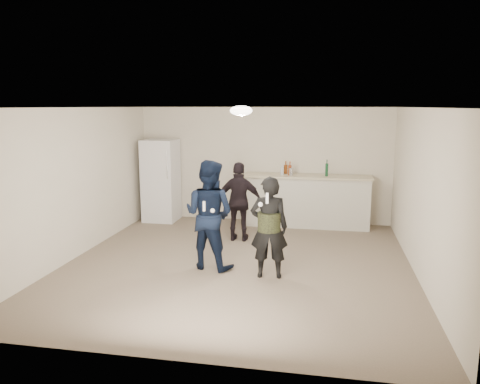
% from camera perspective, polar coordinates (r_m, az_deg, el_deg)
% --- Properties ---
extents(floor, '(6.00, 6.00, 0.00)m').
position_cam_1_polar(floor, '(7.68, -0.28, -8.74)').
color(floor, '#6B5B4C').
rests_on(floor, ground).
extents(ceiling, '(6.00, 6.00, 0.00)m').
position_cam_1_polar(ceiling, '(7.25, -0.30, 10.27)').
color(ceiling, silver).
rests_on(ceiling, wall_back).
extents(wall_back, '(6.00, 0.00, 6.00)m').
position_cam_1_polar(wall_back, '(10.29, 2.88, 3.33)').
color(wall_back, beige).
rests_on(wall_back, floor).
extents(wall_front, '(6.00, 0.00, 6.00)m').
position_cam_1_polar(wall_front, '(4.52, -7.54, -6.00)').
color(wall_front, beige).
rests_on(wall_front, floor).
extents(wall_left, '(0.00, 6.00, 6.00)m').
position_cam_1_polar(wall_left, '(8.32, -19.22, 1.07)').
color(wall_left, beige).
rests_on(wall_left, floor).
extents(wall_right, '(0.00, 6.00, 6.00)m').
position_cam_1_polar(wall_right, '(7.36, 21.23, -0.23)').
color(wall_right, beige).
rests_on(wall_right, floor).
extents(counter, '(2.60, 0.56, 1.05)m').
position_cam_1_polar(counter, '(10.00, 8.08, -1.18)').
color(counter, beige).
rests_on(counter, floor).
extents(counter_top, '(2.68, 0.64, 0.04)m').
position_cam_1_polar(counter_top, '(9.90, 8.16, 1.91)').
color(counter_top, beige).
rests_on(counter_top, counter).
extents(fridge, '(0.70, 0.70, 1.80)m').
position_cam_1_polar(fridge, '(10.49, -9.60, 1.41)').
color(fridge, white).
rests_on(fridge, floor).
extents(fridge_handle, '(0.02, 0.02, 0.60)m').
position_cam_1_polar(fridge_handle, '(10.00, -8.89, 3.30)').
color(fridge_handle, silver).
rests_on(fridge_handle, fridge).
extents(ceiling_dome, '(0.36, 0.36, 0.16)m').
position_cam_1_polar(ceiling_dome, '(7.54, 0.14, 9.89)').
color(ceiling_dome, white).
rests_on(ceiling_dome, ceiling).
extents(shaker, '(0.08, 0.08, 0.17)m').
position_cam_1_polar(shaker, '(9.77, 6.27, 2.46)').
color(shaker, '#B0B0B4').
rests_on(shaker, counter_top).
extents(man, '(0.97, 0.84, 1.71)m').
position_cam_1_polar(man, '(7.31, -3.79, -2.76)').
color(man, '#0D1D3A').
rests_on(man, floor).
extents(woman, '(0.60, 0.43, 1.52)m').
position_cam_1_polar(woman, '(6.91, 3.56, -4.33)').
color(woman, black).
rests_on(woman, floor).
extents(camo_shorts, '(0.34, 0.34, 0.28)m').
position_cam_1_polar(camo_shorts, '(6.89, 3.57, -3.63)').
color(camo_shorts, '#313D1B').
rests_on(camo_shorts, woman).
extents(spectator, '(0.88, 0.38, 1.50)m').
position_cam_1_polar(spectator, '(8.78, -0.06, -1.20)').
color(spectator, black).
rests_on(spectator, floor).
extents(remote_man, '(0.04, 0.04, 0.15)m').
position_cam_1_polar(remote_man, '(7.00, -4.38, -1.73)').
color(remote_man, white).
rests_on(remote_man, man).
extents(nunchuk_man, '(0.07, 0.07, 0.07)m').
position_cam_1_polar(nunchuk_man, '(7.02, -3.36, -2.28)').
color(nunchuk_man, white).
rests_on(nunchuk_man, man).
extents(remote_woman, '(0.04, 0.04, 0.15)m').
position_cam_1_polar(remote_woman, '(6.56, 3.34, -0.76)').
color(remote_woman, silver).
rests_on(remote_woman, woman).
extents(nunchuk_woman, '(0.07, 0.07, 0.07)m').
position_cam_1_polar(nunchuk_woman, '(6.62, 2.51, -1.53)').
color(nunchuk_woman, white).
rests_on(nunchuk_woman, woman).
extents(bottle_cluster, '(0.98, 0.31, 0.27)m').
position_cam_1_polar(bottle_cluster, '(9.91, 6.86, 2.68)').
color(bottle_cluster, brown).
rests_on(bottle_cluster, counter_top).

